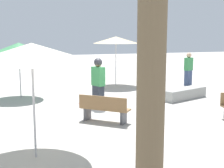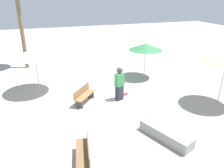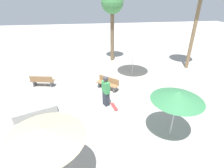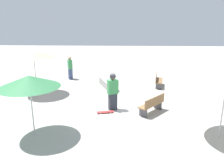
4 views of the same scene
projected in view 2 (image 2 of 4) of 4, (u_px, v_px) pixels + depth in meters
ground_plane at (110, 105)px, 11.48m from camera, size 60.00×60.00×0.00m
skater_main at (120, 83)px, 11.65m from camera, size 0.45×0.56×1.86m
skateboard at (122, 95)px, 12.49m from camera, size 0.37×0.82×0.07m
concrete_ledge at (166, 134)px, 8.69m from camera, size 2.31×1.39×0.45m
bench_near at (84, 95)px, 11.57m from camera, size 1.50×1.38×0.85m
bench_far at (84, 153)px, 7.35m from camera, size 1.65×0.73×0.85m
shade_umbrella_cream at (35, 53)px, 12.13m from camera, size 2.63×2.63×2.55m
shade_umbrella_green at (146, 47)px, 14.44m from camera, size 2.22×2.22×2.37m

